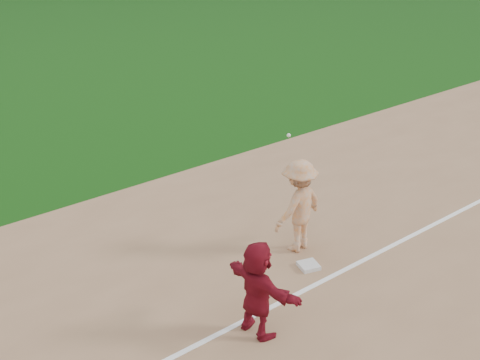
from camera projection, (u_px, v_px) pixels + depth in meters
ground at (288, 266)px, 11.68m from camera, size 160.00×160.00×0.00m
foul_line at (317, 284)px, 11.10m from camera, size 60.00×0.10×0.01m
first_base at (309, 266)px, 11.59m from camera, size 0.45×0.45×0.08m
base_runner at (258, 289)px, 9.52m from camera, size 0.61×1.59×1.68m
first_base_play at (299, 206)px, 11.84m from camera, size 1.33×0.87×2.60m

